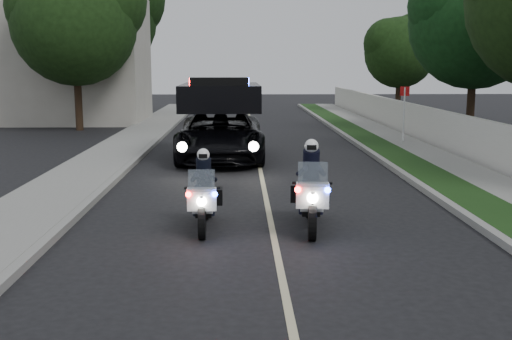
% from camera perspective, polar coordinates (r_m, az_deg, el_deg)
% --- Properties ---
extents(ground, '(120.00, 120.00, 0.00)m').
position_cam_1_polar(ground, '(9.82, 2.29, -9.35)').
color(ground, black).
rests_on(ground, ground).
extents(curb_right, '(0.20, 60.00, 0.15)m').
position_cam_1_polar(curb_right, '(20.08, 12.13, 0.50)').
color(curb_right, gray).
rests_on(curb_right, ground).
extents(grass_verge, '(1.20, 60.00, 0.16)m').
position_cam_1_polar(grass_verge, '(20.25, 14.05, 0.51)').
color(grass_verge, '#193814').
rests_on(grass_verge, ground).
extents(sidewalk_right, '(1.40, 60.00, 0.16)m').
position_cam_1_polar(sidewalk_right, '(20.64, 17.53, 0.52)').
color(sidewalk_right, gray).
rests_on(sidewalk_right, ground).
extents(property_wall, '(0.22, 60.00, 1.50)m').
position_cam_1_polar(property_wall, '(20.90, 20.22, 2.34)').
color(property_wall, beige).
rests_on(property_wall, ground).
extents(curb_left, '(0.20, 60.00, 0.15)m').
position_cam_1_polar(curb_left, '(19.82, -11.59, 0.40)').
color(curb_left, gray).
rests_on(curb_left, ground).
extents(sidewalk_left, '(2.00, 60.00, 0.16)m').
position_cam_1_polar(sidewalk_left, '(20.04, -14.68, 0.39)').
color(sidewalk_left, gray).
rests_on(sidewalk_left, ground).
extents(building_far, '(8.00, 6.00, 7.00)m').
position_cam_1_polar(building_far, '(36.48, -16.66, 9.74)').
color(building_far, '#A8A396').
rests_on(building_far, ground).
extents(lane_marking, '(0.12, 50.00, 0.01)m').
position_cam_1_polar(lane_marking, '(19.53, 0.35, 0.25)').
color(lane_marking, '#BFB78C').
rests_on(lane_marking, ground).
extents(police_moto_left, '(0.68, 1.87, 1.59)m').
position_cam_1_polar(police_moto_left, '(12.36, -4.82, -5.36)').
color(police_moto_left, silver).
rests_on(police_moto_left, ground).
extents(police_moto_right, '(0.91, 2.14, 1.77)m').
position_cam_1_polar(police_moto_right, '(12.38, 5.06, -5.34)').
color(police_moto_right, silver).
rests_on(police_moto_right, ground).
extents(police_suv, '(2.94, 6.23, 3.01)m').
position_cam_1_polar(police_suv, '(21.35, -3.28, 1.03)').
color(police_suv, black).
rests_on(police_suv, ground).
extents(bicycle, '(0.82, 1.88, 0.96)m').
position_cam_1_polar(bicycle, '(33.56, -5.41, 4.15)').
color(bicycle, black).
rests_on(bicycle, ground).
extents(cyclist, '(0.57, 0.38, 1.58)m').
position_cam_1_polar(cyclist, '(33.56, -5.41, 4.15)').
color(cyclist, black).
rests_on(cyclist, ground).
extents(sign_post, '(0.49, 0.49, 2.43)m').
position_cam_1_polar(sign_post, '(25.80, 13.39, 2.28)').
color(sign_post, red).
rests_on(sign_post, ground).
extents(tree_right_d, '(6.05, 6.05, 9.81)m').
position_cam_1_polar(tree_right_d, '(29.98, 19.06, 3.01)').
color(tree_right_d, '#153F16').
rests_on(tree_right_d, ground).
extents(tree_right_e, '(5.82, 5.82, 7.81)m').
position_cam_1_polar(tree_right_e, '(42.61, 12.93, 5.11)').
color(tree_right_e, '#183511').
rests_on(tree_right_e, ground).
extents(tree_left_near, '(6.20, 6.20, 10.10)m').
position_cam_1_polar(tree_left_near, '(32.01, -15.95, 3.55)').
color(tree_left_near, '#1A3812').
rests_on(tree_left_near, ground).
extents(tree_left_far, '(9.26, 9.26, 11.88)m').
position_cam_1_polar(tree_left_far, '(42.09, -13.74, 5.03)').
color(tree_left_far, black).
rests_on(tree_left_far, ground).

